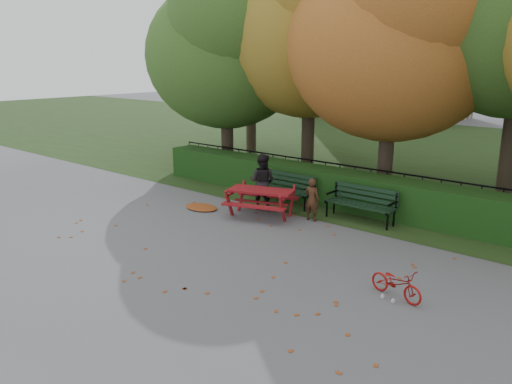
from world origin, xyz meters
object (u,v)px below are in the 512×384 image
Objects in this scene: tree_a at (228,44)px; bicycle at (396,283)px; picnic_table at (261,195)px; child at (312,200)px; tree_f at (254,17)px; tree_b at (316,14)px; bench_right at (362,201)px; bench_left at (286,186)px; tree_c at (402,28)px; adult at (262,182)px.

tree_a is 7.26× the size of bicycle.
picnic_table is 1.34m from child.
tree_f reaches higher than bicycle.
tree_b is 6.76m from bench_right.
bench_right is at bearing 48.61° from bicycle.
bench_left is at bearing -43.51° from tree_f.
tree_a is 0.81× the size of tree_f.
tree_c is 4.87m from bench_right.
tree_b is at bearing 110.58° from bench_left.
adult is (-2.35, -3.06, -4.05)m from tree_c.
tree_f is 10.47m from picnic_table.
bicycle is at bearing -39.91° from tree_f.
tree_c reaches higher than bench_right.
adult is (3.68, -2.68, -3.75)m from tree_a.
bicycle is at bearing 136.24° from adult.
tree_c reaches higher than child.
bench_left is at bearing 180.00° from bench_right.
bench_left is at bearing -25.76° from tree_a.
tree_c is at bearing 3.65° from tree_a.
tree_a reaches higher than bench_right.
child reaches higher than picnic_table.
adult is (-0.39, 0.52, 0.21)m from picnic_table.
tree_b is at bearing 23.05° from tree_a.
tree_c reaches higher than picnic_table.
bench_right is 1.27m from child.
bench_right is (2.40, 0.00, 0.00)m from bench_left.
bench_left is 0.87m from adult.
adult is at bearing 107.72° from picnic_table.
tree_f is 4.54× the size of picnic_table.
bicycle is (2.53, -3.46, -0.25)m from bench_right.
tree_b is at bearing 166.55° from tree_c.
tree_a is 11.15m from bicycle.
child is (7.24, -6.33, -5.14)m from tree_f.
bench_left is at bearing -121.14° from adult.
bench_left is 1.63× the size of child.
bench_right reaches higher than bicycle.
child is (-0.99, -0.79, 0.03)m from bench_right.
tree_c is 8.66m from tree_f.
child is at bearing -26.74° from tree_a.
tree_a is at bearing -52.44° from adult.
bench_right is at bearing -40.67° from tree_b.
adult is (-1.62, -0.01, 0.22)m from child.
adult is (0.93, -3.85, -4.63)m from tree_b.
bench_right is 2.74m from adult.
bench_left is (1.14, -3.04, -4.88)m from tree_b.
bicycle is at bearing -31.20° from tree_a.
bench_left is 1.00× the size of bench_right.
adult is (-2.61, -0.80, 0.25)m from bench_right.
child reaches higher than bicycle.
child is at bearing -56.35° from tree_b.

